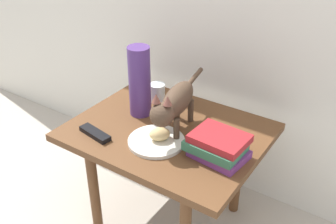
{
  "coord_description": "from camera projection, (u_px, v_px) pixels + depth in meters",
  "views": [
    {
      "loc": [
        0.74,
        -1.11,
        1.37
      ],
      "look_at": [
        0.0,
        0.0,
        0.58
      ],
      "focal_mm": 41.91,
      "sensor_mm": 36.0,
      "label": 1
    }
  ],
  "objects": [
    {
      "name": "ground_plane",
      "position": [
        168.0,
        218.0,
        1.84
      ],
      "size": [
        6.0,
        6.0,
        0.0
      ],
      "primitive_type": "plane",
      "color": "#B2A899"
    },
    {
      "name": "side_table",
      "position": [
        168.0,
        143.0,
        1.62
      ],
      "size": [
        0.77,
        0.61,
        0.5
      ],
      "color": "brown",
      "rests_on": "ground"
    },
    {
      "name": "plate",
      "position": [
        156.0,
        141.0,
        1.5
      ],
      "size": [
        0.22,
        0.22,
        0.01
      ],
      "primitive_type": "cylinder",
      "color": "silver",
      "rests_on": "side_table"
    },
    {
      "name": "bread_roll",
      "position": [
        160.0,
        134.0,
        1.49
      ],
      "size": [
        0.1,
        0.1,
        0.05
      ],
      "primitive_type": "ellipsoid",
      "rotation": [
        0.0,
        0.0,
        0.78
      ],
      "color": "#E0BC7A",
      "rests_on": "plate"
    },
    {
      "name": "cat",
      "position": [
        175.0,
        103.0,
        1.5
      ],
      "size": [
        0.14,
        0.47,
        0.23
      ],
      "color": "#4C3828",
      "rests_on": "side_table"
    },
    {
      "name": "book_stack",
      "position": [
        218.0,
        146.0,
        1.41
      ],
      "size": [
        0.22,
        0.17,
        0.09
      ],
      "color": "#72337A",
      "rests_on": "side_table"
    },
    {
      "name": "green_vase",
      "position": [
        140.0,
        82.0,
        1.62
      ],
      "size": [
        0.09,
        0.09,
        0.3
      ],
      "primitive_type": "cylinder",
      "color": "#4C2D72",
      "rests_on": "side_table"
    },
    {
      "name": "candle_jar",
      "position": [
        157.0,
        94.0,
        1.77
      ],
      "size": [
        0.07,
        0.07,
        0.08
      ],
      "color": "silver",
      "rests_on": "side_table"
    },
    {
      "name": "tv_remote",
      "position": [
        95.0,
        133.0,
        1.54
      ],
      "size": [
        0.16,
        0.07,
        0.02
      ],
      "primitive_type": "cube",
      "rotation": [
        0.0,
        0.0,
        -0.17
      ],
      "color": "black",
      "rests_on": "side_table"
    }
  ]
}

